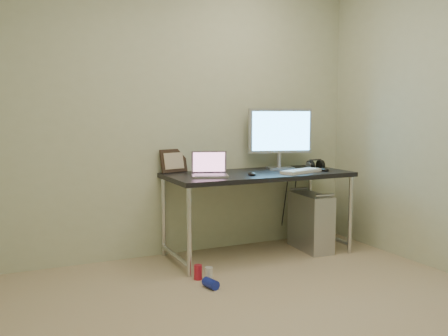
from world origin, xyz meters
TOP-DOWN VIEW (x-y plane):
  - floor at (0.00, 0.00)m, footprint 3.50×3.50m
  - wall_back at (0.00, 1.75)m, footprint 3.50×0.02m
  - desk at (0.62, 1.39)m, footprint 1.65×0.72m
  - tower_computer at (1.15, 1.32)m, footprint 0.26×0.52m
  - cable_a at (1.10, 1.70)m, footprint 0.01×0.16m
  - cable_b at (1.19, 1.68)m, footprint 0.02×0.11m
  - can_red at (-0.13, 0.98)m, footprint 0.08×0.08m
  - can_white at (-0.08, 0.90)m, footprint 0.08×0.08m
  - can_blue at (-0.12, 0.76)m, footprint 0.10×0.14m
  - laptop at (0.13, 1.35)m, footprint 0.37×0.33m
  - monitor at (0.95, 1.56)m, footprint 0.60×0.24m
  - keyboard at (0.97, 1.22)m, footprint 0.45×0.28m
  - mouse_right at (1.23, 1.24)m, footprint 0.08×0.12m
  - mouse_left at (0.47, 1.23)m, footprint 0.07×0.11m
  - headphones at (1.29, 1.46)m, footprint 0.16×0.10m
  - picture_frame at (-0.06, 1.73)m, footprint 0.27×0.13m
  - webcam at (0.17, 1.63)m, footprint 0.04×0.03m

SIDE VIEW (x-z plane):
  - floor at x=0.00m, z-range 0.00..0.00m
  - can_blue at x=-0.12m, z-range 0.00..0.07m
  - can_white at x=-0.08m, z-range 0.00..0.11m
  - can_red at x=-0.13m, z-range 0.00..0.11m
  - tower_computer at x=1.15m, z-range -0.02..0.54m
  - cable_b at x=1.19m, z-range 0.02..0.74m
  - cable_a at x=1.10m, z-range 0.06..0.74m
  - desk at x=0.62m, z-range 0.30..1.05m
  - keyboard at x=0.97m, z-range 0.75..0.78m
  - mouse_left at x=0.47m, z-range 0.75..0.78m
  - mouse_right at x=1.23m, z-range 0.75..0.79m
  - headphones at x=1.29m, z-range 0.72..0.83m
  - laptop at x=0.13m, z-range 0.69..0.90m
  - webcam at x=0.17m, z-range 0.78..0.89m
  - picture_frame at x=-0.06m, z-range 0.75..0.96m
  - monitor at x=0.95m, z-range 0.80..1.37m
  - wall_back at x=0.00m, z-range 0.00..2.50m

